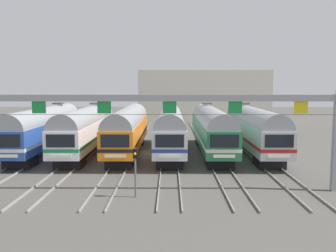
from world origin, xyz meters
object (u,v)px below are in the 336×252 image
at_px(commuter_train_blue, 44,128).
at_px(commuter_train_white, 86,128).
at_px(commuter_train_silver, 170,128).
at_px(commuter_train_orange, 128,128).
at_px(commuter_train_green, 212,128).
at_px(yard_signal_mast, 135,163).
at_px(commuter_train_stainless, 254,128).
at_px(catenary_gantry, 137,111).

distance_m(commuter_train_blue, commuter_train_white, 4.32).
relative_size(commuter_train_blue, commuter_train_silver, 1.00).
relative_size(commuter_train_blue, commuter_train_orange, 1.00).
distance_m(commuter_train_white, commuter_train_green, 12.97).
bearing_deg(commuter_train_green, commuter_train_orange, -179.97).
bearing_deg(commuter_train_green, commuter_train_silver, -179.94).
bearing_deg(yard_signal_mast, commuter_train_silver, 81.81).
bearing_deg(commuter_train_stainless, commuter_train_green, 180.00).
bearing_deg(commuter_train_orange, commuter_train_blue, 179.97).
height_order(commuter_train_blue, yard_signal_mast, commuter_train_blue).
distance_m(commuter_train_blue, commuter_train_orange, 8.65).
bearing_deg(commuter_train_stainless, commuter_train_silver, -179.97).
xyz_separation_m(commuter_train_blue, yard_signal_mast, (10.81, -15.02, -0.48)).
bearing_deg(commuter_train_stainless, yard_signal_mast, -125.74).
xyz_separation_m(commuter_train_green, catenary_gantry, (-6.48, -13.50, 2.69)).
relative_size(commuter_train_blue, commuter_train_green, 1.00).
height_order(commuter_train_green, commuter_train_stainless, same).
xyz_separation_m(commuter_train_white, commuter_train_stainless, (17.29, 0.00, 0.00)).
bearing_deg(catenary_gantry, commuter_train_orange, 99.10).
distance_m(commuter_train_blue, yard_signal_mast, 18.51).
bearing_deg(catenary_gantry, commuter_train_blue, 128.68).
bearing_deg(yard_signal_mast, commuter_train_orange, 98.19).
bearing_deg(commuter_train_green, commuter_train_stainless, 0.00).
bearing_deg(commuter_train_orange, catenary_gantry, -80.90).
xyz_separation_m(commuter_train_blue, commuter_train_stainless, (21.62, 0.00, 0.00)).
bearing_deg(commuter_train_orange, commuter_train_stainless, 0.02).
bearing_deg(commuter_train_white, commuter_train_stainless, 0.00).
distance_m(commuter_train_green, yard_signal_mast, 16.37).
relative_size(commuter_train_white, commuter_train_green, 1.00).
xyz_separation_m(commuter_train_stainless, catenary_gantry, (-10.81, -13.50, 2.69)).
relative_size(commuter_train_white, commuter_train_stainless, 1.00).
xyz_separation_m(commuter_train_green, yard_signal_mast, (-6.48, -15.02, -0.48)).
relative_size(commuter_train_blue, commuter_train_stainless, 1.00).
bearing_deg(yard_signal_mast, commuter_train_blue, 125.74).
bearing_deg(catenary_gantry, commuter_train_green, 64.34).
bearing_deg(commuter_train_green, commuter_train_white, 180.00).
bearing_deg(commuter_train_white, yard_signal_mast, -66.65).
bearing_deg(commuter_train_white, commuter_train_green, 0.00).
bearing_deg(commuter_train_stainless, commuter_train_blue, 180.00).
bearing_deg(catenary_gantry, yard_signal_mast, -90.00).
distance_m(commuter_train_white, commuter_train_orange, 4.32).
bearing_deg(commuter_train_green, catenary_gantry, -115.66).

